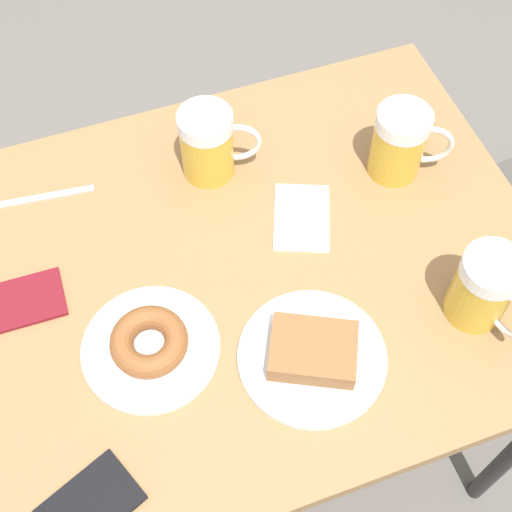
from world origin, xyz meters
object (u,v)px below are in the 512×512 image
Objects in this scene: beer_mug_center at (209,144)px; passport_near_edge at (90,505)px; beer_mug_left at (400,143)px; plate_with_cake at (313,354)px; plate_with_donut at (150,345)px; beer_mug_right at (485,289)px; passport_far_edge at (23,301)px; fork at (41,197)px; napkin_folded at (302,218)px.

beer_mug_center reaches higher than passport_near_edge.
plate_with_cake is at bearing -43.40° from beer_mug_left.
beer_mug_left is at bearing 111.41° from plate_with_donut.
beer_mug_right is at bearing 98.11° from passport_near_edge.
beer_mug_right is at bearing 69.23° from passport_far_edge.
passport_far_edge is at bearing -121.65° from plate_with_cake.
fork is at bearing 162.08° from passport_far_edge.
beer_mug_center reaches higher than napkin_folded.
beer_mug_left is 0.30m from beer_mug_right.
beer_mug_right reaches higher than plate_with_cake.
passport_far_edge is (-0.15, -0.17, -0.01)m from plate_with_donut.
beer_mug_center and beer_mug_right have the same top height.
beer_mug_right is (0.10, 0.49, 0.05)m from plate_with_donut.
plate_with_cake is 0.24m from plate_with_donut.
passport_near_edge is (0.19, -0.14, -0.01)m from plate_with_donut.
plate_with_cake is 1.39× the size of napkin_folded.
plate_with_donut is 1.63× the size of passport_far_edge.
plate_with_cake and plate_with_donut have the same top height.
beer_mug_left is at bearing 76.47° from fork.
fork is at bearing -126.71° from beer_mug_right.
plate_with_donut is at bearing -32.29° from beer_mug_center.
passport_far_edge is (-0.25, -0.66, -0.06)m from beer_mug_right.
plate_with_cake is at bearing -91.91° from beer_mug_right.
beer_mug_right is at bearing -1.26° from beer_mug_left.
beer_mug_center is at bearing -143.77° from napkin_folded.
plate_with_cake is 0.46m from passport_far_edge.
plate_with_cake reaches higher than fork.
plate_with_donut is 1.51× the size of beer_mug_right.
beer_mug_left is 0.90× the size of passport_near_edge.
beer_mug_center reaches higher than passport_far_edge.
passport_near_edge is (0.09, -0.63, -0.06)m from beer_mug_right.
beer_mug_right is 0.32m from napkin_folded.
plate_with_cake is 0.37m from passport_near_edge.
passport_near_edge is at bearing -52.08° from napkin_folded.
passport_far_edge is (-0.34, -0.03, 0.00)m from passport_near_edge.
napkin_folded is 0.47m from passport_far_edge.
passport_near_edge is at bearing -35.18° from plate_with_donut.
fork is 0.53m from passport_near_edge.
napkin_folded and fork have the same top height.
plate_with_donut is 1.53× the size of beer_mug_center.
plate_with_donut is at bearing -101.97° from beer_mug_right.
beer_mug_left is 1.06× the size of passport_far_edge.
beer_mug_center is 0.20m from napkin_folded.
fork is 1.22× the size of passport_near_edge.
beer_mug_center is 0.40m from passport_far_edge.
beer_mug_left reaches higher than fork.
beer_mug_left is at bearing 121.50° from passport_near_edge.
fork is (-0.14, -0.60, -0.07)m from beer_mug_left.
passport_far_edge is (0.19, -0.06, 0.00)m from fork.
plate_with_cake is 1.22× the size of fork.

